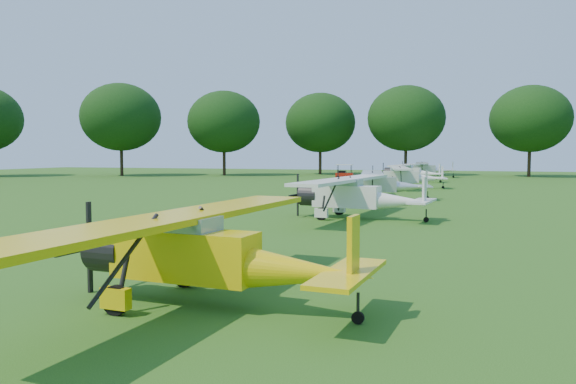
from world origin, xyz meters
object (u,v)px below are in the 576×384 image
object	(u,v)px
aircraft_4	(381,182)
golf_cart	(344,174)
aircraft_7	(427,168)
aircraft_6	(410,171)
aircraft_5	(406,175)
aircraft_2	(205,248)
aircraft_3	(356,193)

from	to	relation	value
aircraft_4	golf_cart	xyz separation A→B (m)	(-8.59, 28.51, -0.59)
aircraft_7	aircraft_6	bearing A→B (deg)	-99.51
aircraft_4	aircraft_5	world-z (taller)	aircraft_5
aircraft_4	aircraft_5	bearing A→B (deg)	78.43
aircraft_2	aircraft_7	bearing A→B (deg)	94.42
aircraft_7	aircraft_4	bearing A→B (deg)	-95.84
aircraft_3	aircraft_6	distance (m)	36.45
aircraft_2	aircraft_7	size ratio (longest dim) A/B	0.98
aircraft_3	aircraft_6	xyz separation A→B (m)	(-0.82, 36.44, -0.03)
aircraft_5	aircraft_2	bearing A→B (deg)	-99.65
aircraft_2	aircraft_6	distance (m)	52.92
aircraft_5	aircraft_7	xyz separation A→B (m)	(0.27, 23.55, 0.04)
aircraft_2	aircraft_4	size ratio (longest dim) A/B	1.03
aircraft_4	golf_cart	size ratio (longest dim) A/B	4.66
aircraft_5	golf_cart	xyz separation A→B (m)	(-9.07, 15.74, -0.61)
aircraft_4	aircraft_6	size ratio (longest dim) A/B	0.97
aircraft_4	aircraft_7	bearing A→B (deg)	79.39
aircraft_2	golf_cart	world-z (taller)	aircraft_2
aircraft_4	aircraft_6	bearing A→B (deg)	81.19
aircraft_6	golf_cart	world-z (taller)	aircraft_6
aircraft_6	aircraft_4	bearing A→B (deg)	-83.47
aircraft_5	golf_cart	size ratio (longest dim) A/B	4.76
aircraft_5	aircraft_7	distance (m)	23.55
aircraft_2	aircraft_7	distance (m)	64.83
aircraft_6	golf_cart	xyz separation A→B (m)	(-8.33, 4.10, -0.62)
aircraft_3	aircraft_7	xyz separation A→B (m)	(0.19, 48.35, -0.00)
aircraft_3	aircraft_5	size ratio (longest dim) A/B	1.03
aircraft_7	aircraft_2	bearing A→B (deg)	-94.93
aircraft_4	aircraft_7	world-z (taller)	aircraft_7
aircraft_5	aircraft_6	xyz separation A→B (m)	(-0.74, 11.64, 0.01)
aircraft_3	golf_cart	world-z (taller)	aircraft_3
aircraft_6	aircraft_7	xyz separation A→B (m)	(1.01, 11.91, 0.03)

